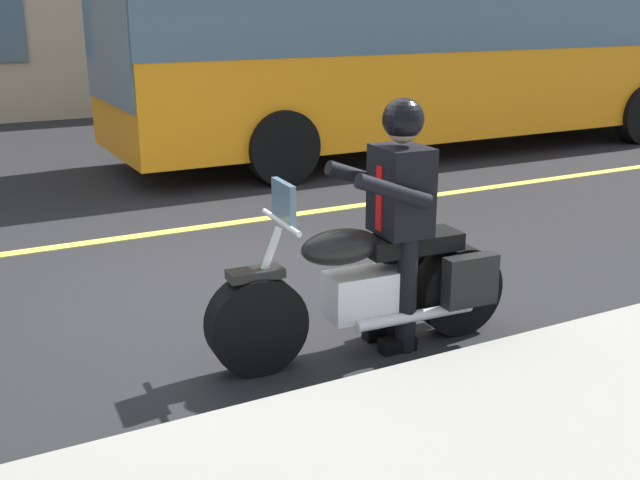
# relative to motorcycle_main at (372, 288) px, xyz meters

# --- Properties ---
(ground_plane) EXTENTS (80.00, 80.00, 0.00)m
(ground_plane) POSITION_rel_motorcycle_main_xyz_m (0.48, -1.45, -0.45)
(ground_plane) COLOR black
(lane_center_stripe) EXTENTS (60.00, 0.16, 0.01)m
(lane_center_stripe) POSITION_rel_motorcycle_main_xyz_m (0.48, -3.45, -0.45)
(lane_center_stripe) COLOR #E5DB4C
(lane_center_stripe) RESTS_ON ground_plane
(motorcycle_main) EXTENTS (2.22, 0.68, 1.26)m
(motorcycle_main) POSITION_rel_motorcycle_main_xyz_m (0.00, 0.00, 0.00)
(motorcycle_main) COLOR black
(motorcycle_main) RESTS_ON ground_plane
(rider_main) EXTENTS (0.64, 0.57, 1.74)m
(rider_main) POSITION_rel_motorcycle_main_xyz_m (-0.19, 0.01, 0.58)
(rider_main) COLOR black
(rider_main) RESTS_ON ground_plane
(bus_near) EXTENTS (11.05, 2.70, 3.30)m
(bus_near) POSITION_rel_motorcycle_main_xyz_m (-5.22, -6.10, 1.42)
(bus_near) COLOR orange
(bus_near) RESTS_ON ground_plane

